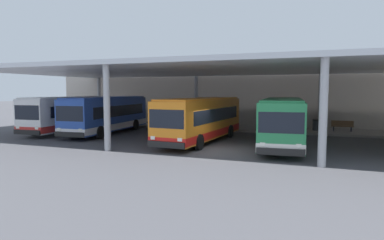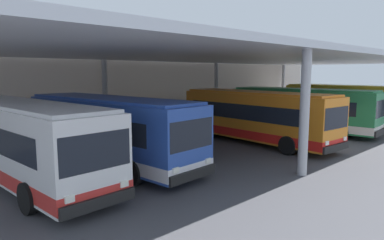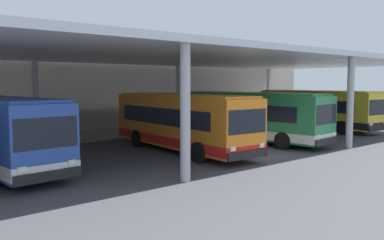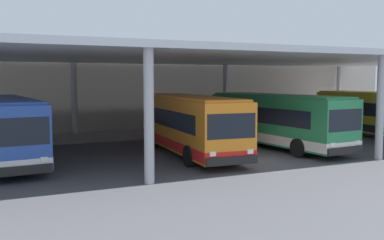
# 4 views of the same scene
# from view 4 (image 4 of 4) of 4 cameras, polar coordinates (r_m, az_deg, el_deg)

# --- Properties ---
(ground_plane) EXTENTS (200.00, 200.00, 0.00)m
(ground_plane) POSITION_cam_4_polar(r_m,az_deg,el_deg) (22.36, 7.40, -5.22)
(ground_plane) COLOR #47474C
(platform_kerb) EXTENTS (42.00, 4.50, 0.18)m
(platform_kerb) POSITION_cam_4_polar(r_m,az_deg,el_deg) (32.76, -3.66, -1.69)
(platform_kerb) COLOR gray
(platform_kerb) RESTS_ON ground
(station_building_facade) EXTENTS (48.00, 1.60, 6.50)m
(station_building_facade) POSITION_cam_4_polar(r_m,az_deg,el_deg) (35.58, -5.60, 3.95)
(station_building_facade) COLOR #ADA399
(station_building_facade) RESTS_ON ground
(canopy_shelter) EXTENTS (40.00, 17.00, 5.55)m
(canopy_shelter) POSITION_cam_4_polar(r_m,az_deg,el_deg) (26.82, 1.18, 7.96)
(canopy_shelter) COLOR silver
(canopy_shelter) RESTS_ON ground
(bus_second_bay) EXTENTS (3.29, 10.69, 3.17)m
(bus_second_bay) POSITION_cam_4_polar(r_m,az_deg,el_deg) (23.33, -23.24, -1.06)
(bus_second_bay) COLOR #284CA8
(bus_second_bay) RESTS_ON ground
(bus_middle_bay) EXTENTS (3.25, 10.68, 3.17)m
(bus_middle_bay) POSITION_cam_4_polar(r_m,az_deg,el_deg) (23.80, -0.34, -0.51)
(bus_middle_bay) COLOR orange
(bus_middle_bay) RESTS_ON ground
(bus_far_bay) EXTENTS (3.33, 10.69, 3.17)m
(bus_far_bay) POSITION_cam_4_polar(r_m,az_deg,el_deg) (26.67, 10.85, 0.02)
(bus_far_bay) COLOR #28844C
(bus_far_bay) RESTS_ON ground
(bus_departing) EXTENTS (3.30, 10.69, 3.17)m
(bus_departing) POSITION_cam_4_polar(r_m,az_deg,el_deg) (33.85, 22.75, 0.80)
(bus_departing) COLOR yellow
(bus_departing) RESTS_ON ground
(bench_waiting) EXTENTS (1.80, 0.45, 0.92)m
(bench_waiting) POSITION_cam_4_polar(r_m,az_deg,el_deg) (36.41, 8.09, -0.12)
(bench_waiting) COLOR brown
(bench_waiting) RESTS_ON platform_kerb
(trash_bin) EXTENTS (0.52, 0.52, 0.98)m
(trash_bin) POSITION_cam_4_polar(r_m,az_deg,el_deg) (35.10, 5.24, -0.27)
(trash_bin) COLOR #33383D
(trash_bin) RESTS_ON platform_kerb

